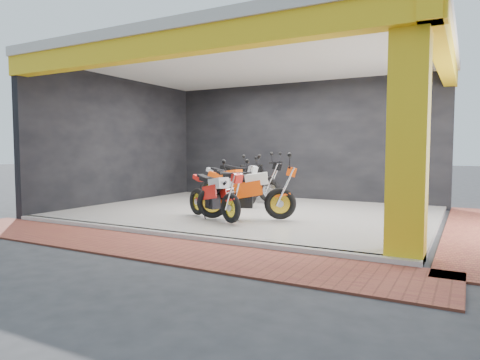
% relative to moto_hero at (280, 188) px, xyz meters
% --- Properties ---
extents(ground, '(80.00, 80.00, 0.00)m').
position_rel_moto_hero_xyz_m(ground, '(-1.15, -1.00, -0.76)').
color(ground, '#2D2D30').
rests_on(ground, ground).
extents(showroom_floor, '(8.00, 6.00, 0.10)m').
position_rel_moto_hero_xyz_m(showroom_floor, '(-1.15, 1.00, -0.71)').
color(showroom_floor, silver).
rests_on(showroom_floor, ground).
extents(showroom_ceiling, '(8.40, 6.40, 0.20)m').
position_rel_moto_hero_xyz_m(showroom_ceiling, '(-1.15, 1.00, 2.84)').
color(showroom_ceiling, beige).
rests_on(showroom_ceiling, corner_column).
extents(back_wall, '(8.20, 0.20, 3.50)m').
position_rel_moto_hero_xyz_m(back_wall, '(-1.15, 4.10, 0.99)').
color(back_wall, black).
rests_on(back_wall, ground).
extents(left_wall, '(0.20, 6.20, 3.50)m').
position_rel_moto_hero_xyz_m(left_wall, '(-5.25, 1.00, 0.99)').
color(left_wall, black).
rests_on(left_wall, ground).
extents(corner_column, '(0.50, 0.50, 3.50)m').
position_rel_moto_hero_xyz_m(corner_column, '(2.60, -1.75, 0.99)').
color(corner_column, gold).
rests_on(corner_column, ground).
extents(header_beam_front, '(8.40, 0.30, 0.40)m').
position_rel_moto_hero_xyz_m(header_beam_front, '(-1.15, -2.00, 2.54)').
color(header_beam_front, gold).
rests_on(header_beam_front, corner_column).
extents(header_beam_right, '(0.30, 6.40, 0.40)m').
position_rel_moto_hero_xyz_m(header_beam_right, '(2.85, 1.00, 2.54)').
color(header_beam_right, gold).
rests_on(header_beam_right, corner_column).
extents(floor_kerb, '(8.00, 0.20, 0.10)m').
position_rel_moto_hero_xyz_m(floor_kerb, '(-1.15, -2.02, -0.71)').
color(floor_kerb, silver).
rests_on(floor_kerb, ground).
extents(paver_front, '(9.00, 1.40, 0.03)m').
position_rel_moto_hero_xyz_m(paver_front, '(-1.15, -2.80, -0.74)').
color(paver_front, brown).
rests_on(paver_front, ground).
extents(moto_hero, '(2.29, 1.54, 1.31)m').
position_rel_moto_hero_xyz_m(moto_hero, '(0.00, 0.00, 0.00)').
color(moto_hero, '#FB4F0A').
rests_on(moto_hero, showroom_floor).
extents(moto_row_a, '(2.07, 1.50, 1.19)m').
position_rel_moto_hero_xyz_m(moto_row_a, '(-0.67, -0.84, -0.06)').
color(moto_row_a, red).
rests_on(moto_row_a, showroom_floor).
extents(moto_row_b, '(2.17, 0.84, 1.32)m').
position_rel_moto_hero_xyz_m(moto_row_b, '(-1.35, 2.44, 0.00)').
color(moto_row_b, black).
rests_on(moto_row_b, showroom_floor).
extents(moto_row_c, '(2.19, 1.29, 1.26)m').
position_rel_moto_hero_xyz_m(moto_row_c, '(-1.49, 1.39, -0.03)').
color(moto_row_c, '#AAADB2').
rests_on(moto_row_c, showroom_floor).
extents(moto_row_d, '(2.08, 1.27, 1.19)m').
position_rel_moto_hero_xyz_m(moto_row_d, '(-2.18, 3.05, -0.06)').
color(moto_row_d, black).
rests_on(moto_row_d, showroom_floor).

